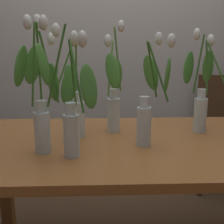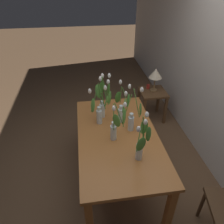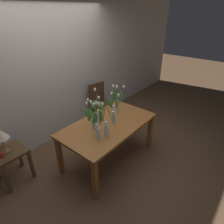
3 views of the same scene
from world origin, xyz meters
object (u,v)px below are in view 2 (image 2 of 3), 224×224
object	(u,v)px
tulip_vase_2	(104,101)
dining_table	(118,141)
tulip_vase_0	(131,117)
side_table	(152,97)
tulip_vase_5	(99,108)
pillar_candle	(148,87)
table_lamp	(156,74)
tulip_vase_4	(116,127)
tulip_vase_1	(141,144)
tulip_vase_3	(122,109)

from	to	relation	value
tulip_vase_2	dining_table	bearing A→B (deg)	15.44
tulip_vase_0	side_table	xyz separation A→B (m)	(-1.21, 0.67, -0.49)
tulip_vase_5	pillar_candle	xyz separation A→B (m)	(-1.13, 0.96, -0.36)
table_lamp	pillar_candle	size ratio (longest dim) A/B	5.31
table_lamp	pillar_candle	world-z (taller)	table_lamp
dining_table	tulip_vase_4	distance (m)	0.29
tulip_vase_4	side_table	size ratio (longest dim) A/B	0.93
tulip_vase_1	pillar_candle	size ratio (longest dim) A/B	7.12
tulip_vase_2	tulip_vase_4	world-z (taller)	tulip_vase_2
tulip_vase_1	tulip_vase_4	bearing A→B (deg)	-148.61
dining_table	tulip_vase_0	bearing A→B (deg)	113.63
tulip_vase_1	tulip_vase_5	world-z (taller)	tulip_vase_5
tulip_vase_2	tulip_vase_4	size ratio (longest dim) A/B	1.14
tulip_vase_1	tulip_vase_4	size ratio (longest dim) A/B	1.04
tulip_vase_2	pillar_candle	distance (m)	1.39
tulip_vase_1	table_lamp	distance (m)	1.86
tulip_vase_2	side_table	world-z (taller)	tulip_vase_2
tulip_vase_4	table_lamp	world-z (taller)	tulip_vase_4
dining_table	tulip_vase_5	world-z (taller)	tulip_vase_5
dining_table	tulip_vase_4	xyz separation A→B (m)	(0.08, -0.04, 0.27)
tulip_vase_0	side_table	distance (m)	1.47
tulip_vase_3	tulip_vase_4	xyz separation A→B (m)	(0.36, -0.13, 0.01)
tulip_vase_4	tulip_vase_5	xyz separation A→B (m)	(-0.35, -0.14, 0.03)
dining_table	table_lamp	xyz separation A→B (m)	(-1.32, 0.86, 0.21)
dining_table	side_table	size ratio (longest dim) A/B	2.91
tulip_vase_0	tulip_vase_5	size ratio (longest dim) A/B	1.01
pillar_candle	tulip_vase_5	bearing A→B (deg)	-40.31
tulip_vase_5	pillar_candle	size ratio (longest dim) A/B	7.62
tulip_vase_2	tulip_vase_4	xyz separation A→B (m)	(0.48, 0.07, -0.04)
dining_table	tulip_vase_2	world-z (taller)	tulip_vase_2
tulip_vase_0	table_lamp	size ratio (longest dim) A/B	1.45
dining_table	tulip_vase_4	bearing A→B (deg)	-28.10
tulip_vase_3	tulip_vase_5	size ratio (longest dim) A/B	0.89
tulip_vase_1	table_lamp	bearing A→B (deg)	157.56
dining_table	pillar_candle	size ratio (longest dim) A/B	21.33
tulip_vase_5	side_table	bearing A→B (deg)	134.90
dining_table	tulip_vase_4	world-z (taller)	tulip_vase_4
pillar_candle	tulip_vase_1	bearing A→B (deg)	-19.28
table_lamp	tulip_vase_2	bearing A→B (deg)	-46.47
tulip_vase_4	tulip_vase_5	world-z (taller)	tulip_vase_5
tulip_vase_5	side_table	xyz separation A→B (m)	(-1.02, 1.02, -0.52)
tulip_vase_2	tulip_vase_4	distance (m)	0.48
tulip_vase_4	table_lamp	distance (m)	1.66
tulip_vase_1	tulip_vase_4	distance (m)	0.37
dining_table	tulip_vase_1	distance (m)	0.52
tulip_vase_2	tulip_vase_3	world-z (taller)	tulip_vase_2
tulip_vase_0	tulip_vase_2	size ratio (longest dim) A/B	0.99
table_lamp	pillar_candle	bearing A→B (deg)	-135.25
tulip_vase_1	tulip_vase_2	xyz separation A→B (m)	(-0.79, -0.26, 0.01)
side_table	pillar_candle	distance (m)	0.20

